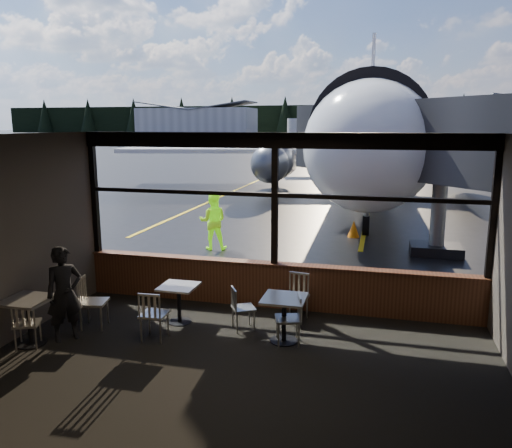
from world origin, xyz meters
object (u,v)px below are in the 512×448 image
at_px(chair_mid_w, 94,303).
at_px(chair_near_n, 296,298).
at_px(cafe_table_left, 30,322).
at_px(jet_bridge, 440,175).
at_px(cone_nose, 354,229).
at_px(ground_crew, 213,221).
at_px(chair_mid_s, 154,315).
at_px(passenger, 64,294).
at_px(cafe_table_near, 284,320).
at_px(cafe_table_mid, 179,304).
at_px(chair_near_w, 243,309).
at_px(chair_left_s, 27,324).
at_px(airliner, 372,90).
at_px(chair_near_e, 288,319).

bearing_deg(chair_mid_w, chair_near_n, 96.94).
height_order(cafe_table_left, chair_near_n, chair_near_n).
relative_size(jet_bridge, cone_nose, 18.96).
distance_m(jet_bridge, ground_crew, 6.65).
xyz_separation_m(ground_crew, cone_nose, (3.97, 2.66, -0.57)).
relative_size(jet_bridge, ground_crew, 6.18).
bearing_deg(chair_mid_s, cafe_table_left, -162.69).
height_order(jet_bridge, chair_mid_s, jet_bridge).
distance_m(jet_bridge, passenger, 10.48).
distance_m(chair_mid_s, cone_nose, 9.43).
bearing_deg(cafe_table_near, cone_nose, 85.49).
xyz_separation_m(cafe_table_mid, cone_nose, (2.73, 8.20, -0.09)).
relative_size(chair_near_w, chair_left_s, 1.00).
distance_m(chair_near_n, chair_left_s, 4.68).
bearing_deg(jet_bridge, chair_near_n, -116.70).
relative_size(chair_mid_s, passenger, 0.55).
bearing_deg(cafe_table_mid, passenger, -143.71).
bearing_deg(cafe_table_mid, chair_near_w, -1.24).
relative_size(chair_near_n, cone_nose, 1.65).
xyz_separation_m(jet_bridge, passenger, (-6.73, -7.90, -1.44)).
bearing_deg(cafe_table_mid, ground_crew, 102.61).
bearing_deg(cafe_table_left, chair_near_n, 27.38).
xyz_separation_m(cafe_table_near, chair_left_s, (-4.08, -1.25, 0.01)).
distance_m(airliner, chair_mid_s, 22.36).
bearing_deg(chair_mid_w, cafe_table_near, 81.49).
distance_m(cafe_table_mid, chair_near_e, 2.18).
xyz_separation_m(jet_bridge, cafe_table_near, (-3.09, -7.08, -1.86)).
relative_size(cafe_table_mid, chair_left_s, 0.90).
height_order(chair_near_w, chair_mid_w, chair_mid_w).
height_order(cafe_table_near, cafe_table_mid, cafe_table_near).
xyz_separation_m(chair_near_e, chair_mid_s, (-2.26, -0.38, 0.01)).
height_order(jet_bridge, chair_near_e, jet_bridge).
xyz_separation_m(chair_near_w, cone_nose, (1.48, 8.23, -0.13)).
relative_size(chair_near_n, chair_left_s, 1.11).
height_order(passenger, ground_crew, ground_crew).
bearing_deg(cafe_table_mid, chair_mid_s, -98.72).
height_order(cafe_table_left, chair_left_s, chair_left_s).
height_order(ground_crew, cone_nose, ground_crew).
bearing_deg(chair_near_n, cone_nose, -86.13).
xyz_separation_m(chair_mid_s, chair_mid_w, (-1.29, 0.20, 0.03)).
height_order(cafe_table_mid, cafe_table_left, cafe_table_left).
distance_m(cafe_table_left, passenger, 0.71).
relative_size(chair_mid_s, chair_left_s, 1.11).
height_order(airliner, chair_near_w, airliner).
relative_size(chair_near_e, ground_crew, 0.52).
bearing_deg(cafe_table_mid, chair_mid_w, -157.09).
distance_m(cafe_table_near, ground_crew, 6.76).
relative_size(cafe_table_left, chair_near_e, 0.93).
relative_size(airliner, chair_near_n, 40.31).
relative_size(jet_bridge, chair_left_s, 12.77).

